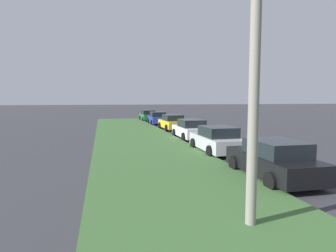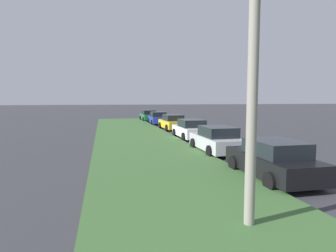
# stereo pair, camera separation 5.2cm
# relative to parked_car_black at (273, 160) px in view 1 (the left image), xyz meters

# --- Properties ---
(grass_median) EXTENTS (60.00, 6.00, 0.12)m
(grass_median) POSITION_rel_parked_car_black_xyz_m (3.20, 3.73, -0.66)
(grass_median) COLOR #3D6633
(grass_median) RESTS_ON ground
(parked_car_black) EXTENTS (4.31, 2.03, 1.47)m
(parked_car_black) POSITION_rel_parked_car_black_xyz_m (0.00, 0.00, 0.00)
(parked_car_black) COLOR black
(parked_car_black) RESTS_ON ground
(parked_car_silver) EXTENTS (4.31, 2.04, 1.47)m
(parked_car_silver) POSITION_rel_parked_car_black_xyz_m (5.51, -0.01, 0.00)
(parked_car_silver) COLOR #B2B5BA
(parked_car_silver) RESTS_ON ground
(parked_car_white) EXTENTS (4.31, 2.04, 1.47)m
(parked_car_white) POSITION_rel_parked_car_black_xyz_m (11.13, -0.26, 0.00)
(parked_car_white) COLOR silver
(parked_car_white) RESTS_ON ground
(parked_car_yellow) EXTENTS (4.36, 2.14, 1.47)m
(parked_car_yellow) POSITION_rel_parked_car_black_xyz_m (17.65, -0.43, 0.00)
(parked_car_yellow) COLOR gold
(parked_car_yellow) RESTS_ON ground
(parked_car_blue) EXTENTS (4.35, 2.11, 1.47)m
(parked_car_blue) POSITION_rel_parked_car_black_xyz_m (24.04, -0.21, 0.00)
(parked_car_blue) COLOR #23389E
(parked_car_blue) RESTS_ON ground
(parked_car_green) EXTENTS (4.33, 2.07, 1.47)m
(parked_car_green) POSITION_rel_parked_car_black_xyz_m (29.57, 0.04, 0.00)
(parked_car_green) COLOR #1E6B38
(parked_car_green) RESTS_ON ground
(streetlight) EXTENTS (0.62, 2.87, 7.50)m
(streetlight) POSITION_rel_parked_car_black_xyz_m (-3.58, 2.56, 3.67)
(streetlight) COLOR gray
(streetlight) RESTS_ON ground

